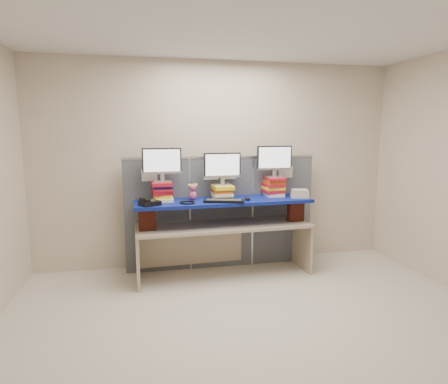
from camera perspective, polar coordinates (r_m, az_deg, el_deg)
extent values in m
cube|color=beige|center=(3.30, 5.82, 1.29)|extent=(5.00, 4.00, 2.80)
cube|color=beige|center=(3.75, 5.45, -20.36)|extent=(5.00, 4.00, 0.01)
cube|color=silver|center=(3.40, 6.23, 25.31)|extent=(5.00, 4.00, 0.01)
cube|color=#494E56|center=(5.01, -10.15, -3.65)|extent=(0.85, 0.05, 1.50)
cube|color=#494E56|center=(5.11, -0.38, -3.26)|extent=(0.85, 0.05, 1.50)
cube|color=#494E56|center=(5.35, 8.77, -2.81)|extent=(0.85, 0.05, 1.50)
cube|color=#B0B2B7|center=(5.00, -0.39, 5.33)|extent=(2.60, 0.06, 0.03)
cube|color=white|center=(4.89, -11.30, 2.54)|extent=(0.20, 0.00, 0.16)
cube|color=white|center=(4.96, -2.02, 2.81)|extent=(0.20, 0.00, 0.16)
cube|color=white|center=(5.01, 0.80, 2.87)|extent=(0.20, 0.00, 0.16)
cube|color=white|center=(5.25, 9.37, 3.03)|extent=(0.20, 0.00, 0.16)
cube|color=tan|center=(4.81, 0.00, -5.15)|extent=(2.25, 0.74, 0.04)
cube|color=tan|center=(4.77, -13.04, -9.76)|extent=(0.06, 0.60, 0.64)
cube|color=tan|center=(5.27, 11.72, -7.89)|extent=(0.06, 0.60, 0.64)
cube|color=maroon|center=(4.59, -11.64, -4.02)|extent=(0.21, 0.12, 0.28)
cube|color=maroon|center=(5.05, 10.84, -2.80)|extent=(0.21, 0.12, 0.28)
cube|color=navy|center=(4.75, 0.00, -1.43)|extent=(2.26, 0.65, 0.04)
cube|color=white|center=(4.73, -9.19, -1.12)|extent=(0.23, 0.28, 0.04)
cube|color=yellow|center=(4.73, -9.42, -0.61)|extent=(0.21, 0.27, 0.04)
cube|color=red|center=(4.73, -9.44, -0.07)|extent=(0.27, 0.29, 0.05)
cube|color=red|center=(4.71, -9.32, 0.39)|extent=(0.25, 0.28, 0.03)
cube|color=navy|center=(4.72, -9.32, 0.81)|extent=(0.25, 0.27, 0.03)
cube|color=red|center=(4.70, -9.44, 1.27)|extent=(0.25, 0.29, 0.05)
cube|color=yellow|center=(4.86, -0.29, -0.71)|extent=(0.25, 0.28, 0.04)
cube|color=white|center=(4.84, -0.29, -0.31)|extent=(0.25, 0.30, 0.04)
cube|color=#CA5513|center=(4.84, -0.38, 0.18)|extent=(0.23, 0.28, 0.05)
cube|color=yellow|center=(4.83, -0.22, 0.75)|extent=(0.27, 0.30, 0.05)
cube|color=white|center=(5.07, 7.58, -0.34)|extent=(0.23, 0.27, 0.05)
cube|color=red|center=(5.06, 7.47, 0.16)|extent=(0.25, 0.28, 0.05)
cube|color=yellow|center=(5.06, 7.51, 0.65)|extent=(0.25, 0.28, 0.04)
cube|color=red|center=(5.05, 7.54, 1.10)|extent=(0.26, 0.30, 0.04)
cube|color=#CA5513|center=(5.05, 7.62, 1.60)|extent=(0.22, 0.26, 0.05)
cube|color=red|center=(5.03, 7.71, 2.04)|extent=(0.24, 0.30, 0.03)
cube|color=#97979C|center=(4.70, -9.37, 1.63)|extent=(0.22, 0.14, 0.01)
cube|color=#97979C|center=(4.69, -9.39, 2.25)|extent=(0.05, 0.04, 0.09)
cube|color=black|center=(4.67, -9.45, 4.70)|extent=(0.48, 0.05, 0.32)
cube|color=white|center=(4.65, -9.44, 4.68)|extent=(0.44, 0.02, 0.28)
cube|color=#97979C|center=(4.83, -0.26, 1.14)|extent=(0.22, 0.14, 0.01)
cube|color=#97979C|center=(4.82, -0.26, 1.73)|extent=(0.05, 0.04, 0.09)
cube|color=black|center=(4.80, -0.26, 4.12)|extent=(0.48, 0.05, 0.32)
cube|color=white|center=(4.78, -0.22, 4.10)|extent=(0.44, 0.02, 0.28)
cube|color=#97979C|center=(5.04, 7.62, 2.32)|extent=(0.22, 0.14, 0.01)
cube|color=#97979C|center=(5.03, 7.63, 2.89)|extent=(0.05, 0.04, 0.09)
cube|color=black|center=(5.01, 7.68, 5.18)|extent=(0.48, 0.05, 0.32)
cube|color=white|center=(4.99, 7.76, 5.17)|extent=(0.44, 0.02, 0.28)
cube|color=black|center=(4.58, 0.00, -1.38)|extent=(0.52, 0.29, 0.03)
cube|color=#333336|center=(4.58, 0.00, -1.18)|extent=(0.44, 0.22, 0.00)
ellipsoid|color=black|center=(4.72, 3.58, -1.03)|extent=(0.07, 0.12, 0.04)
cube|color=black|center=(4.47, -11.23, -1.67)|extent=(0.27, 0.27, 0.05)
cube|color=#333336|center=(4.46, -11.24, -1.29)|extent=(0.14, 0.14, 0.01)
cube|color=black|center=(4.43, -11.95, -1.20)|extent=(0.13, 0.19, 0.04)
torus|color=black|center=(4.53, -5.58, -1.58)|extent=(0.23, 0.23, 0.02)
ellipsoid|color=#D04F7E|center=(4.75, -4.78, -0.51)|extent=(0.10, 0.09, 0.11)
sphere|color=#D04F7E|center=(4.73, -4.79, 0.71)|extent=(0.09, 0.09, 0.09)
sphere|color=#FFF428|center=(4.73, -5.29, 1.02)|extent=(0.04, 0.04, 0.04)
sphere|color=#FFF428|center=(4.74, -4.31, 1.05)|extent=(0.04, 0.04, 0.04)
cube|color=beige|center=(5.00, 11.46, -0.68)|extent=(0.26, 0.22, 0.03)
cube|color=beige|center=(4.99, 11.47, -0.38)|extent=(0.25, 0.21, 0.03)
cube|color=beige|center=(4.99, 11.48, -0.08)|extent=(0.24, 0.20, 0.03)
cube|color=beige|center=(4.99, 11.49, 0.23)|extent=(0.22, 0.19, 0.03)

